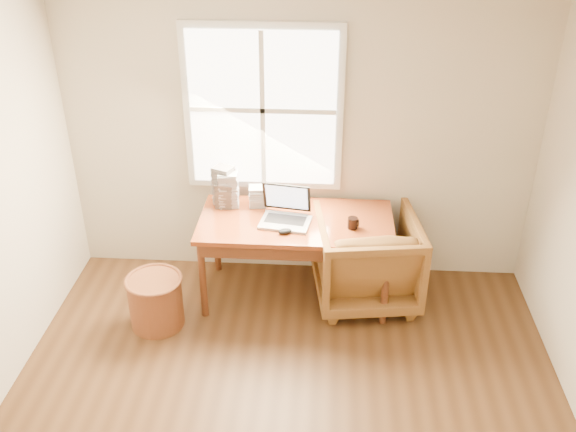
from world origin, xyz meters
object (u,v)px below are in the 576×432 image
Objects in this scene: desk at (296,222)px; armchair at (366,259)px; coffee_mug at (353,223)px; wicker_stool at (156,302)px; laptop at (285,209)px; cd_stack_a at (229,189)px.

armchair reaches higher than desk.
wicker_stool is at bearing -173.02° from coffee_mug.
wicker_stool is (-1.11, -0.48, -0.51)m from desk.
laptop is at bearing 22.05° from wicker_stool.
coffee_mug reaches higher than desk.
laptop is at bearing 169.92° from coffee_mug.
coffee_mug is at bearing 27.98° from armchair.
armchair is 0.44m from coffee_mug.
coffee_mug is (1.57, 0.38, 0.58)m from wicker_stool.
cd_stack_a reaches higher than laptop.
coffee_mug is at bearing 5.64° from laptop.
desk is 0.69m from armchair.
laptop is at bearing -28.91° from cd_stack_a.
desk is 4.31× the size of laptop.
laptop is (1.02, 0.41, 0.67)m from wicker_stool.
desk is 5.11× the size of cd_stack_a.
armchair is at bearing 29.26° from coffee_mug.
cd_stack_a is (-1.18, 0.21, 0.51)m from armchair.
armchair is 1.78m from wicker_stool.
cd_stack_a reaches higher than armchair.
laptop is at bearing -2.37° from armchair.
cd_stack_a is at bearing -18.02° from armchair.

